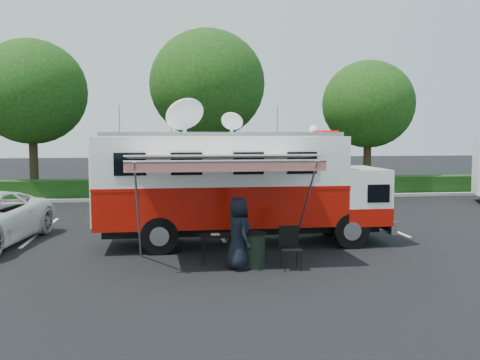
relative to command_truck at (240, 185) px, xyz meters
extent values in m
plane|color=black|center=(0.08, 0.00, -1.79)|extent=(120.00, 120.00, 0.00)
cube|color=#9E998E|center=(4.08, 11.00, -1.71)|extent=(60.00, 0.35, 0.15)
cube|color=black|center=(4.08, 11.90, -1.29)|extent=(60.00, 1.20, 1.00)
cylinder|color=black|center=(-8.92, 13.00, 0.41)|extent=(0.44, 0.44, 4.40)
ellipsoid|color=#14380F|center=(-8.92, 13.00, 3.67)|extent=(5.63, 5.63, 5.35)
cylinder|color=black|center=(0.08, 13.00, 0.61)|extent=(0.44, 0.44, 4.80)
ellipsoid|color=#14380F|center=(0.08, 13.00, 4.17)|extent=(6.14, 6.14, 5.84)
cylinder|color=black|center=(9.08, 13.00, 0.21)|extent=(0.44, 0.44, 4.00)
ellipsoid|color=#14380F|center=(9.08, 13.00, 3.17)|extent=(5.12, 5.12, 4.86)
cube|color=silver|center=(-6.42, 3.00, -1.78)|extent=(0.12, 5.50, 0.01)
cube|color=silver|center=(-0.42, 3.00, -1.78)|extent=(0.12, 5.50, 0.01)
cube|color=silver|center=(5.58, 3.00, -1.78)|extent=(0.12, 5.50, 0.01)
cube|color=black|center=(0.08, 0.00, -1.26)|extent=(8.15, 1.33, 0.28)
cylinder|color=black|center=(3.11, -1.04, -1.26)|extent=(1.04, 0.30, 1.04)
cylinder|color=black|center=(3.11, 1.04, -1.26)|extent=(1.04, 0.30, 1.04)
cylinder|color=black|center=(-2.39, -1.04, -1.26)|extent=(1.04, 0.30, 1.04)
cylinder|color=black|center=(-2.39, 1.04, -1.26)|extent=(1.04, 0.30, 1.04)
cube|color=silver|center=(4.39, 0.00, -1.22)|extent=(0.19, 2.37, 0.38)
cube|color=white|center=(3.68, 0.00, -0.32)|extent=(1.33, 2.37, 1.61)
cube|color=#B11007|center=(3.68, 0.00, -0.88)|extent=(1.35, 2.39, 0.52)
cube|color=black|center=(4.29, 0.00, -0.03)|extent=(0.11, 2.07, 0.66)
cube|color=#B11007|center=(-0.59, 0.00, -0.55)|extent=(7.21, 2.37, 1.14)
cube|color=#B11007|center=(-0.59, 0.00, 0.02)|extent=(7.23, 2.39, 0.09)
cube|color=white|center=(-0.59, 0.00, 0.73)|extent=(7.21, 2.37, 1.33)
cube|color=white|center=(-0.59, 0.00, 1.43)|extent=(7.21, 2.37, 0.08)
cube|color=#CC0505|center=(2.64, 0.00, 1.56)|extent=(0.52, 0.90, 0.15)
sphere|color=white|center=(2.54, 0.95, 1.66)|extent=(0.32, 0.32, 0.32)
ellipsoid|color=white|center=(-1.63, -0.14, 2.10)|extent=(1.14, 1.14, 0.34)
ellipsoid|color=white|center=(-0.21, 0.19, 1.91)|extent=(0.66, 0.66, 0.19)
cylinder|color=black|center=(-3.53, 0.38, 1.91)|extent=(0.02, 0.02, 0.95)
cylinder|color=black|center=(-2.01, 0.38, 1.91)|extent=(0.02, 0.02, 0.95)
cylinder|color=black|center=(1.21, 0.38, 1.91)|extent=(0.02, 0.02, 0.95)
cube|color=silver|center=(-0.78, -2.32, 0.96)|extent=(4.74, 2.27, 0.20)
cube|color=red|center=(-0.78, -3.44, 0.79)|extent=(4.74, 0.04, 0.27)
cylinder|color=#B2B2B7|center=(-0.78, -3.46, 0.91)|extent=(4.74, 0.07, 0.07)
cylinder|color=#B2B2B7|center=(-2.90, -2.40, -0.44)|extent=(0.05, 2.46, 2.73)
cylinder|color=#B2B2B7|center=(1.34, -2.40, -0.44)|extent=(0.05, 2.46, 2.73)
imported|color=black|center=(-0.46, -2.95, -1.79)|extent=(0.80, 1.00, 1.78)
cube|color=black|center=(-0.90, -2.26, -1.07)|extent=(0.91, 0.68, 0.04)
cylinder|color=black|center=(-1.26, -2.48, -1.43)|extent=(0.02, 0.02, 0.71)
cylinder|color=black|center=(-1.26, -2.03, -1.43)|extent=(0.02, 0.02, 0.71)
cylinder|color=black|center=(-0.54, -2.48, -1.43)|extent=(0.02, 0.02, 0.71)
cylinder|color=black|center=(-0.54, -2.03, -1.43)|extent=(0.02, 0.02, 0.71)
cube|color=silver|center=(-0.95, -2.21, -1.05)|extent=(0.22, 0.31, 0.01)
cube|color=black|center=(0.83, -3.17, -1.29)|extent=(0.56, 0.56, 0.04)
cube|color=black|center=(0.83, -2.92, -1.02)|extent=(0.50, 0.11, 0.55)
cylinder|color=black|center=(0.63, -3.36, -1.54)|extent=(0.02, 0.02, 0.50)
cylinder|color=black|center=(0.63, -2.97, -1.54)|extent=(0.02, 0.02, 0.50)
cylinder|color=black|center=(1.02, -3.36, -1.54)|extent=(0.02, 0.02, 0.50)
cylinder|color=black|center=(1.02, -2.97, -1.54)|extent=(0.02, 0.02, 0.50)
cylinder|color=black|center=(-0.05, -2.85, -1.36)|extent=(0.55, 0.55, 0.85)
cylinder|color=black|center=(-0.05, -2.85, -0.92)|extent=(0.60, 0.60, 0.04)
camera|label=1|loc=(-2.22, -15.76, 1.55)|focal=40.00mm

